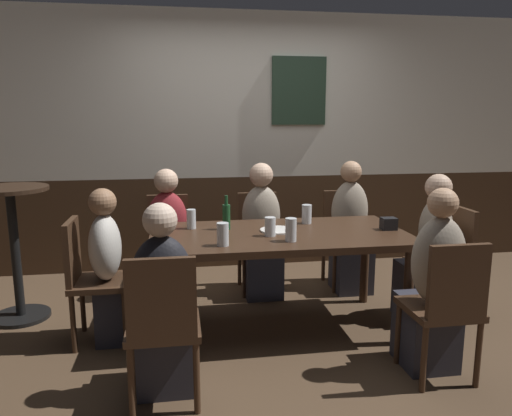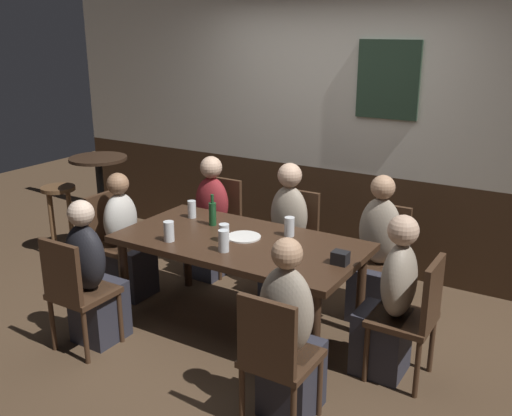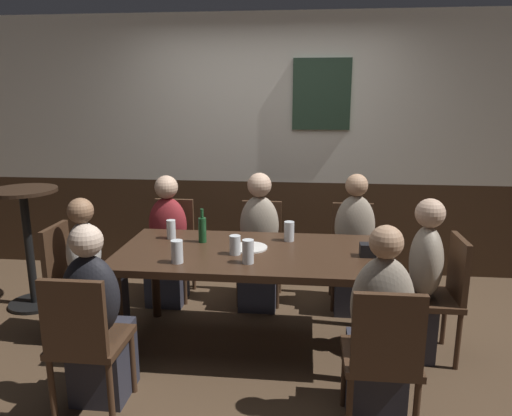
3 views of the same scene
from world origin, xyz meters
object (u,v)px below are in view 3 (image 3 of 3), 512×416
Objects in this scene: person_left_near at (97,328)px; highball_clear at (248,253)px; dining_table at (249,260)px; chair_right_far at (352,248)px; chair_head_east at (441,290)px; chair_head_west at (71,275)px; condiment_caddy at (368,250)px; person_head_east at (417,291)px; plate_white_large at (250,248)px; chair_mid_far at (261,245)px; person_mid_far at (259,250)px; person_head_west at (93,281)px; person_right_near at (378,340)px; tumbler_water at (177,252)px; pint_glass_pale at (171,230)px; chair_left_near at (85,338)px; beer_glass_tall at (289,233)px; tumbler_short at (235,246)px; chair_left_far at (172,242)px; chair_right_near at (383,354)px; person_left_far at (167,249)px; side_bar_table at (28,238)px; person_right_far at (354,254)px; beer_bottle_green at (202,229)px.

highball_clear is (0.85, 0.48, 0.34)m from person_left_near.
chair_right_far is (0.82, 0.89, -0.17)m from dining_table.
person_left_near is (-2.16, -0.73, -0.03)m from chair_head_east.
highball_clear is (1.37, -0.26, 0.31)m from chair_head_west.
person_head_east is at bearing 5.61° from condiment_caddy.
plate_white_large is (0.82, 0.78, 0.27)m from person_left_near.
chair_head_east is at bearing 3.86° from condiment_caddy.
person_mid_far is (-0.00, -0.16, 0.01)m from chair_mid_far.
person_right_near reaches higher than person_head_west.
person_mid_far is at bearing 66.97° from tumbler_water.
pint_glass_pale reaches higher than chair_head_east.
chair_mid_far and chair_left_near have the same top height.
person_left_near reaches higher than beer_glass_tall.
person_head_east is 1.85m from pint_glass_pale.
person_head_west is at bearing 158.20° from tumbler_water.
person_right_near is at bearing -18.70° from chair_head_west.
chair_right_far is at bearing 47.45° from tumbler_short.
chair_left_near is 5.88× the size of beer_glass_tall.
chair_left_far is (-0.82, 0.00, 0.00)m from chair_mid_far.
chair_right_near is 2.31m from person_left_far.
beer_glass_tall is (1.10, -0.63, 0.31)m from chair_left_far.
side_bar_table is (-3.16, 0.50, 0.13)m from person_head_east.
chair_head_west is (-0.53, 0.89, 0.00)m from chair_left_near.
person_right_far is at bearing 39.35° from tumbler_water.
side_bar_table is (-1.16, 1.39, 0.12)m from chair_left_near.
pint_glass_pale is 0.57× the size of beer_bottle_green.
plate_white_large is at bearing -16.78° from beer_bottle_green.
person_mid_far is at bearing -11.12° from chair_left_far.
chair_head_east is 0.77× the size of person_left_far.
highball_clear is (-0.79, -1.15, 0.31)m from chair_right_far.
highball_clear is (-1.16, -0.26, 0.32)m from person_head_east.
tumbler_short is at bearing -41.57° from beer_bottle_green.
chair_right_far is at bearing 55.48° from highball_clear.
chair_right_near is at bearing -5.70° from person_left_near.
beer_glass_tall is at bearing 163.61° from person_head_east.
chair_mid_far is 1.97m from chair_right_near.
person_head_west is at bearing -116.37° from person_left_far.
person_right_near is 7.30× the size of highball_clear.
chair_left_near is 0.17m from person_left_near.
chair_head_west reaches higher than dining_table.
dining_table is 2.11× the size of chair_head_east.
highball_clear is (-0.79, 0.48, 0.32)m from person_right_near.
beer_glass_tall reaches higher than tumbler_short.
tumbler_short is at bearing -17.18° from side_bar_table.
chair_left_near is at bearing -67.91° from person_head_west.
person_head_west is at bearing -177.46° from plate_white_large.
person_right_far is at bearing 18.71° from chair_head_west.
plate_white_large is at bearing 49.04° from chair_left_near.
pint_glass_pale is at bearing 143.50° from highball_clear.
person_left_far reaches higher than person_head_west.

